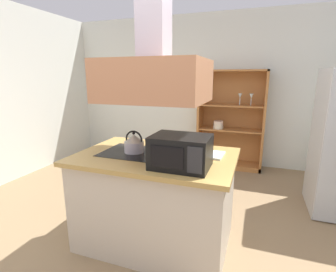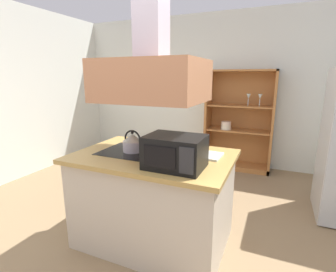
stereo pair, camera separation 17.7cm
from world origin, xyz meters
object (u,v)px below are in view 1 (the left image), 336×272
at_px(dish_cabinet, 230,125).
at_px(cutting_board, 205,154).
at_px(kettle, 134,143).
at_px(microwave, 181,152).

bearing_deg(dish_cabinet, cutting_board, -89.87).
height_order(kettle, microwave, microwave).
bearing_deg(dish_cabinet, microwave, -92.37).
bearing_deg(microwave, dish_cabinet, 87.63).
bearing_deg(cutting_board, dish_cabinet, 90.13).
relative_size(dish_cabinet, microwave, 3.74).
height_order(dish_cabinet, cutting_board, dish_cabinet).
bearing_deg(microwave, kettle, 155.88).
bearing_deg(cutting_board, microwave, -106.70).
distance_m(cutting_board, microwave, 0.43).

